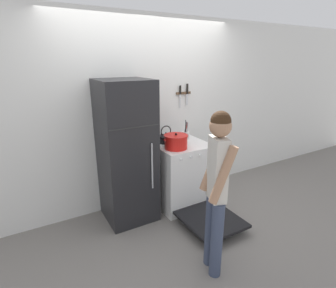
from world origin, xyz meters
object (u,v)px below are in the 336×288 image
Objects in this scene: utensil_jar at (186,135)px; person at (217,186)px; dutch_oven_pot at (176,142)px; tea_kettle at (166,138)px; refrigerator at (127,153)px; stove_range at (182,175)px.

utensil_jar is 0.17× the size of person.
person is (-0.25, -1.10, -0.08)m from dutch_oven_pot.
tea_kettle is 1.40m from person.
tea_kettle is (0.61, 0.10, 0.08)m from refrigerator.
refrigerator is 1.33m from person.
dutch_oven_pot is at bearing 5.57° from person.
dutch_oven_pot is 0.44m from utensil_jar.
person is at bearing -74.54° from refrigerator.
utensil_jar is at bearing -4.74° from person.
dutch_oven_pot is 0.22× the size of person.
dutch_oven_pot is 0.28m from tea_kettle.
person is at bearing -108.68° from stove_range.
utensil_jar reaches higher than dutch_oven_pot.
refrigerator is at bearing 33.62° from person.
tea_kettle is at bearing -178.99° from utensil_jar.
tea_kettle is at bearing 87.38° from dutch_oven_pot.
refrigerator is 0.62m from tea_kettle.
dutch_oven_pot is at bearing -140.03° from utensil_jar.
stove_range is 0.57m from tea_kettle.
dutch_oven_pot reaches higher than stove_range.
stove_range is (0.76, -0.08, -0.44)m from refrigerator.
dutch_oven_pot is 1.34× the size of tea_kettle.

